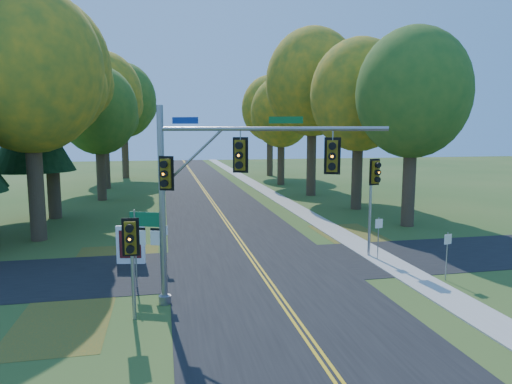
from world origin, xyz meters
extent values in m
plane|color=#294D1B|center=(0.00, 0.00, 0.00)|extent=(160.00, 160.00, 0.00)
cube|color=black|center=(0.00, 0.00, 0.01)|extent=(8.00, 160.00, 0.02)
cube|color=black|center=(0.00, 2.00, 0.01)|extent=(60.00, 6.00, 0.02)
cube|color=gold|center=(-0.10, 0.00, 0.03)|extent=(0.10, 160.00, 0.01)
cube|color=gold|center=(0.10, 0.00, 0.03)|extent=(0.10, 160.00, 0.01)
cube|color=#9E998E|center=(6.20, 0.00, 0.03)|extent=(1.60, 160.00, 0.06)
cube|color=brown|center=(-6.50, 4.00, 0.01)|extent=(4.00, 6.00, 0.00)
cube|color=brown|center=(6.80, 6.00, 0.01)|extent=(3.50, 8.00, 0.00)
cube|color=brown|center=(-7.50, -3.00, 0.01)|extent=(3.00, 5.00, 0.00)
cylinder|color=#38281C|center=(-11.20, 9.30, 3.38)|extent=(0.86, 0.86, 6.75)
ellipsoid|color=gold|center=(-11.20, 9.30, 9.55)|extent=(8.00, 8.00, 9.20)
sphere|color=gold|center=(-9.60, 10.50, 8.75)|extent=(4.80, 4.80, 4.80)
cylinder|color=#38281C|center=(11.50, 8.70, 3.04)|extent=(0.83, 0.83, 6.08)
ellipsoid|color=#4D6C21|center=(11.50, 8.70, 8.60)|extent=(7.20, 7.20, 8.28)
sphere|color=#4D6C21|center=(12.94, 9.78, 7.88)|extent=(4.32, 4.32, 4.32)
sphere|color=#4D6C21|center=(10.24, 7.98, 9.32)|extent=(3.96, 3.96, 3.96)
cylinder|color=#38281C|center=(-11.80, 16.20, 3.71)|extent=(0.89, 0.89, 7.42)
ellipsoid|color=gold|center=(-11.80, 16.20, 10.43)|extent=(8.60, 8.60, 9.89)
sphere|color=gold|center=(-10.08, 17.49, 9.57)|extent=(5.16, 5.16, 5.16)
sphere|color=gold|center=(-13.30, 15.34, 11.29)|extent=(4.73, 4.73, 4.73)
cylinder|color=#38281C|center=(10.90, 15.50, 3.15)|extent=(0.84, 0.84, 6.30)
ellipsoid|color=gold|center=(10.90, 15.50, 8.96)|extent=(7.60, 7.60, 8.74)
sphere|color=gold|center=(12.42, 16.64, 8.20)|extent=(4.56, 4.56, 4.56)
sphere|color=gold|center=(9.57, 14.74, 9.72)|extent=(4.18, 4.18, 4.18)
cylinder|color=#38281C|center=(-9.60, 24.40, 2.81)|extent=(0.81, 0.81, 5.62)
ellipsoid|color=#4D6C21|center=(-9.60, 24.40, 8.00)|extent=(6.80, 6.80, 7.82)
sphere|color=#4D6C21|center=(-8.24, 25.42, 7.33)|extent=(4.08, 4.08, 4.08)
sphere|color=#4D6C21|center=(-10.79, 23.72, 8.69)|extent=(3.74, 3.74, 3.74)
cylinder|color=#38281C|center=(9.80, 23.60, 3.83)|extent=(0.90, 0.90, 7.65)
ellipsoid|color=gold|center=(9.80, 23.60, 10.73)|extent=(8.80, 8.80, 10.12)
sphere|color=gold|center=(11.56, 24.92, 9.85)|extent=(5.28, 5.28, 5.28)
sphere|color=gold|center=(8.26, 22.72, 11.61)|extent=(4.84, 4.84, 4.84)
cylinder|color=#38281C|center=(-10.20, 33.10, 3.49)|extent=(0.87, 0.87, 6.98)
ellipsoid|color=gold|center=(-10.20, 33.10, 9.85)|extent=(8.20, 8.20, 9.43)
sphere|color=gold|center=(-8.56, 34.33, 9.03)|extent=(4.92, 4.92, 4.92)
sphere|color=gold|center=(-11.63, 32.28, 10.67)|extent=(4.51, 4.51, 4.51)
cylinder|color=#38281C|center=(9.20, 32.80, 2.93)|extent=(0.82, 0.82, 5.85)
ellipsoid|color=gold|center=(9.20, 32.80, 8.30)|extent=(7.00, 7.00, 8.05)
sphere|color=gold|center=(10.60, 33.85, 7.60)|extent=(4.20, 4.20, 4.20)
sphere|color=gold|center=(7.97, 32.10, 9.00)|extent=(3.85, 3.85, 3.85)
cylinder|color=#38281C|center=(-9.00, 44.00, 3.60)|extent=(0.88, 0.88, 7.20)
ellipsoid|color=#4D6C21|center=(-9.00, 44.00, 10.14)|extent=(8.40, 8.40, 9.66)
sphere|color=#4D6C21|center=(-7.32, 45.26, 9.30)|extent=(5.04, 5.04, 5.04)
sphere|color=#4D6C21|center=(-10.47, 43.16, 10.98)|extent=(4.62, 4.62, 4.62)
cylinder|color=#38281C|center=(10.40, 43.50, 3.26)|extent=(0.85, 0.85, 6.53)
ellipsoid|color=gold|center=(10.40, 43.50, 9.26)|extent=(7.80, 7.80, 8.97)
sphere|color=gold|center=(11.96, 44.67, 8.47)|extent=(4.68, 4.68, 4.68)
sphere|color=gold|center=(9.04, 42.72, 10.04)|extent=(4.29, 4.29, 4.29)
cylinder|color=#38281C|center=(-13.00, 16.00, 1.71)|extent=(0.50, 0.50, 3.42)
cone|color=black|center=(-13.00, 16.00, 6.15)|extent=(5.60, 5.60, 5.45)
cone|color=black|center=(-13.00, 16.00, 10.04)|extent=(4.57, 4.57, 5.45)
cone|color=black|center=(-13.00, 16.00, 13.94)|extent=(3.55, 3.55, 5.45)
cylinder|color=gray|center=(-4.20, -2.00, 3.54)|extent=(0.22, 0.22, 7.08)
cylinder|color=gray|center=(-4.20, -2.00, 0.15)|extent=(0.45, 0.45, 0.30)
cylinder|color=gray|center=(-0.69, -3.45, 6.27)|extent=(7.07, 3.03, 0.14)
cylinder|color=gray|center=(-3.17, -2.42, 5.26)|extent=(2.15, 0.96, 2.09)
cylinder|color=gray|center=(-1.58, -3.08, 6.09)|extent=(0.04, 0.04, 0.36)
cube|color=#72590C|center=(-1.58, -3.08, 5.40)|extent=(0.43, 0.41, 1.01)
cube|color=black|center=(-1.58, -3.08, 5.40)|extent=(0.50, 0.23, 1.19)
sphere|color=orange|center=(-1.67, -3.30, 5.40)|extent=(0.18, 0.18, 0.18)
cylinder|color=black|center=(-1.67, -3.30, 5.73)|extent=(0.29, 0.24, 0.24)
cylinder|color=black|center=(-1.67, -3.30, 5.40)|extent=(0.29, 0.24, 0.24)
cylinder|color=black|center=(-1.67, -3.30, 5.08)|extent=(0.29, 0.24, 0.24)
cylinder|color=gray|center=(1.22, -4.24, 6.09)|extent=(0.04, 0.04, 0.36)
cube|color=#72590C|center=(1.22, -4.24, 5.40)|extent=(0.43, 0.41, 1.01)
cube|color=black|center=(1.22, -4.24, 5.40)|extent=(0.50, 0.23, 1.19)
sphere|color=orange|center=(1.13, -4.46, 5.40)|extent=(0.18, 0.18, 0.18)
cylinder|color=black|center=(1.13, -4.46, 5.73)|extent=(0.29, 0.24, 0.24)
cylinder|color=black|center=(1.13, -4.46, 5.40)|extent=(0.29, 0.24, 0.24)
cylinder|color=black|center=(1.13, -4.46, 5.08)|extent=(0.29, 0.24, 0.24)
cube|color=#72590C|center=(-4.02, -2.24, 4.75)|extent=(0.43, 0.41, 1.01)
cube|color=black|center=(-4.02, -2.24, 4.75)|extent=(0.50, 0.23, 1.19)
sphere|color=orange|center=(-4.11, -2.45, 4.75)|extent=(0.18, 0.18, 0.18)
cylinder|color=black|center=(-4.11, -2.45, 5.08)|extent=(0.29, 0.24, 0.24)
cylinder|color=black|center=(-4.11, -2.45, 4.75)|extent=(0.29, 0.24, 0.24)
cylinder|color=black|center=(-4.11, -2.45, 4.43)|extent=(0.29, 0.24, 0.24)
cube|color=navy|center=(-3.36, -2.35, 6.55)|extent=(0.86, 0.39, 0.22)
cube|color=#0C5926|center=(-0.18, -3.66, 6.55)|extent=(1.04, 0.46, 0.22)
cylinder|color=#9899A0|center=(5.79, 2.37, 2.39)|extent=(0.13, 0.13, 4.78)
cube|color=#72590C|center=(5.84, 2.14, 4.24)|extent=(0.43, 0.39, 1.09)
cube|color=black|center=(5.84, 2.14, 4.24)|extent=(0.56, 0.15, 1.28)
sphere|color=orange|center=(5.89, 1.89, 4.24)|extent=(0.20, 0.20, 0.20)
cylinder|color=black|center=(5.89, 1.89, 4.58)|extent=(0.29, 0.22, 0.26)
cylinder|color=black|center=(5.89, 1.89, 4.24)|extent=(0.29, 0.22, 0.26)
cylinder|color=black|center=(5.89, 1.89, 3.89)|extent=(0.29, 0.22, 0.26)
cylinder|color=#989CA0|center=(-5.20, -3.19, 1.68)|extent=(0.13, 0.13, 3.37)
cube|color=#72590C|center=(-5.21, -3.42, 2.84)|extent=(0.37, 0.33, 1.05)
cube|color=black|center=(-5.21, -3.42, 2.84)|extent=(0.55, 0.06, 1.24)
sphere|color=orange|center=(-5.22, -3.66, 2.84)|extent=(0.19, 0.19, 0.19)
cylinder|color=black|center=(-5.22, -3.66, 3.18)|extent=(0.26, 0.18, 0.25)
cylinder|color=black|center=(-5.22, -3.66, 2.84)|extent=(0.26, 0.18, 0.25)
cylinder|color=black|center=(-5.22, -3.66, 2.50)|extent=(0.26, 0.18, 0.25)
cylinder|color=gray|center=(-5.29, -0.01, 1.57)|extent=(0.06, 0.06, 3.14)
cylinder|color=gray|center=(-4.31, -0.39, 1.57)|extent=(0.06, 0.06, 3.14)
cube|color=#0D5E35|center=(-4.79, -0.17, 2.77)|extent=(1.38, 0.57, 0.58)
cube|color=silver|center=(-4.79, -0.17, 2.77)|extent=(1.17, 0.46, 0.08)
cube|color=silver|center=(-5.13, -0.04, 2.04)|extent=(0.50, 0.23, 0.58)
cube|color=black|center=(-5.13, -0.04, 2.39)|extent=(0.49, 0.19, 0.10)
cube|color=silver|center=(-4.45, -0.30, 2.04)|extent=(0.50, 0.23, 0.58)
cube|color=black|center=(-4.45, -0.30, 2.39)|extent=(0.49, 0.19, 0.10)
cube|color=white|center=(-5.72, 3.39, 0.91)|extent=(1.33, 0.43, 1.82)
cube|color=maroon|center=(-5.74, 3.29, 0.96)|extent=(1.00, 0.22, 1.32)
cube|color=white|center=(-6.22, 3.49, 0.15)|extent=(0.10, 0.10, 0.30)
cube|color=white|center=(-5.23, 3.29, 0.15)|extent=(0.10, 0.10, 0.30)
cylinder|color=gray|center=(5.85, 1.54, 1.06)|extent=(0.05, 0.05, 2.12)
cube|color=silver|center=(5.86, 1.52, 1.83)|extent=(0.40, 0.09, 0.43)
cylinder|color=gray|center=(7.33, -1.69, 1.02)|extent=(0.05, 0.05, 2.03)
cube|color=silver|center=(7.33, -1.71, 1.76)|extent=(0.38, 0.12, 0.42)
cylinder|color=gray|center=(-4.20, 2.44, 1.01)|extent=(0.05, 0.05, 2.03)
cube|color=white|center=(-4.20, 2.42, 1.75)|extent=(0.39, 0.10, 0.41)
camera|label=1|loc=(-4.12, -18.15, 6.21)|focal=32.00mm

